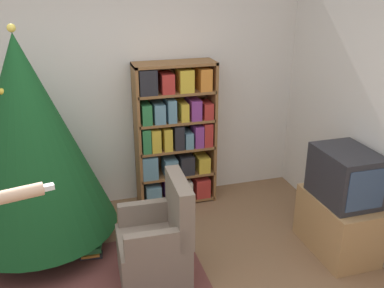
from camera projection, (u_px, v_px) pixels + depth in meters
The scene contains 8 objects.
wall_back at pixel (105, 89), 4.49m from camera, with size 8.00×0.10×2.60m.
bookshelf at pixel (175, 135), 4.65m from camera, with size 0.86×0.32×1.59m.
tv_stand at pixel (338, 224), 3.96m from camera, with size 0.47×0.76×0.54m.
television at pixel (345, 176), 3.77m from camera, with size 0.44×0.59×0.47m.
game_remote at pixel (343, 213), 3.61m from camera, with size 0.04×0.12×0.02m.
christmas_tree at pixel (28, 137), 3.72m from camera, with size 1.43×1.43×2.07m.
armchair at pixel (158, 247), 3.55m from camera, with size 0.59×0.58×0.92m.
book_pile_near_tree at pixel (91, 251), 3.93m from camera, with size 0.24×0.18×0.12m.
Camera 1 is at (-0.37, -2.41, 2.42)m, focal length 40.00 mm.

